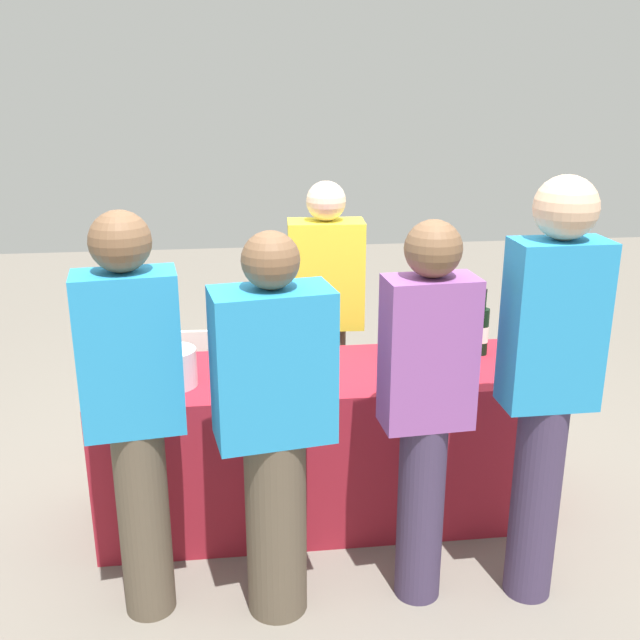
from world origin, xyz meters
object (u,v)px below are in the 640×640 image
object	(u,v)px
wine_bottle_2	(394,331)
wine_bottle_3	(422,333)
wine_glass_2	(400,354)
wine_bottle_1	(244,340)
wine_bottle_0	(160,348)
wine_bottle_4	(482,331)
ice_bucket	(173,367)
wine_glass_0	(174,366)
wine_glass_1	(286,364)
menu_board	(173,390)
wine_glass_3	(449,355)
guest_0	(134,407)
guest_3	(548,377)
guest_1	(274,422)
guest_2	(426,402)
server_pouring	(326,314)

from	to	relation	value
wine_bottle_2	wine_bottle_3	world-z (taller)	wine_bottle_2
wine_bottle_2	wine_glass_2	bearing A→B (deg)	-95.82
wine_bottle_3	wine_bottle_1	bearing A→B (deg)	-179.03
wine_bottle_0	wine_bottle_4	bearing A→B (deg)	2.22
wine_bottle_2	wine_bottle_4	world-z (taller)	wine_bottle_2
wine_bottle_2	ice_bucket	distance (m)	1.08
wine_bottle_3	wine_glass_0	distance (m)	1.21
wine_bottle_3	wine_glass_1	bearing A→B (deg)	-157.40
wine_glass_2	menu_board	size ratio (longest dim) A/B	0.20
ice_bucket	menu_board	bearing A→B (deg)	95.90
ice_bucket	menu_board	distance (m)	1.00
wine_bottle_1	wine_glass_3	bearing A→B (deg)	-17.28
guest_0	wine_glass_2	bearing A→B (deg)	17.21
guest_3	wine_bottle_3	bearing A→B (deg)	106.65
wine_bottle_1	wine_bottle_4	bearing A→B (deg)	-1.27
wine_bottle_4	guest_0	distance (m)	1.75
wine_bottle_1	guest_1	size ratio (longest dim) A/B	0.20
wine_bottle_3	guest_2	world-z (taller)	guest_2
wine_glass_0	guest_3	world-z (taller)	guest_3
wine_bottle_2	wine_glass_0	xyz separation A→B (m)	(-1.04, -0.27, -0.02)
wine_glass_0	wine_bottle_4	bearing A→B (deg)	8.71
guest_1	guest_2	world-z (taller)	guest_2
wine_glass_3	guest_3	size ratio (longest dim) A/B	0.08
wine_glass_0	guest_2	size ratio (longest dim) A/B	0.09
wine_bottle_2	wine_glass_0	distance (m)	1.08
wine_glass_1	server_pouring	bearing A→B (deg)	69.54
wine_bottle_4	guest_1	xyz separation A→B (m)	(-1.07, -0.79, -0.05)
ice_bucket	guest_2	bearing A→B (deg)	-29.52
guest_0	menu_board	size ratio (longest dim) A/B	2.30
guest_0	wine_bottle_0	bearing A→B (deg)	79.58
guest_2	guest_3	bearing A→B (deg)	-9.53
wine_bottle_1	wine_glass_2	bearing A→B (deg)	-19.22
wine_bottle_1	menu_board	size ratio (longest dim) A/B	0.45
wine_bottle_1	wine_bottle_4	xyz separation A→B (m)	(1.16, -0.03, 0.01)
wine_bottle_0	ice_bucket	size ratio (longest dim) A/B	1.59
wine_bottle_1	wine_bottle_3	size ratio (longest dim) A/B	1.05
wine_bottle_4	wine_glass_1	world-z (taller)	wine_bottle_4
wine_glass_2	wine_glass_3	xyz separation A→B (m)	(0.22, -0.04, -0.00)
wine_bottle_2	guest_2	xyz separation A→B (m)	(-0.05, -0.82, -0.00)
wine_glass_1	wine_bottle_3	bearing A→B (deg)	22.60
wine_glass_3	guest_1	world-z (taller)	guest_1
wine_bottle_0	menu_board	xyz separation A→B (m)	(-0.02, 0.72, -0.52)
wine_bottle_4	wine_glass_2	xyz separation A→B (m)	(-0.46, -0.22, -0.02)
guest_1	guest_2	xyz separation A→B (m)	(0.59, 0.02, 0.04)
guest_2	menu_board	world-z (taller)	guest_2
menu_board	guest_1	bearing A→B (deg)	-67.61
guest_3	menu_board	size ratio (longest dim) A/B	2.45
wine_bottle_0	wine_glass_0	distance (m)	0.18
guest_2	wine_glass_2	bearing A→B (deg)	83.30
wine_glass_1	wine_glass_3	world-z (taller)	wine_glass_3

